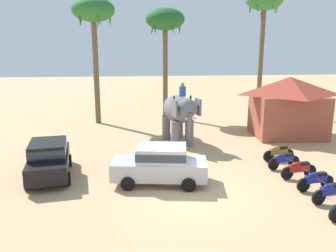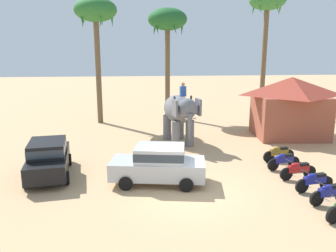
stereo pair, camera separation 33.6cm
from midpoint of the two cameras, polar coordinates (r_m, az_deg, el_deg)
ground_plane at (r=14.33m, az=2.59°, el=-10.98°), size 120.00×120.00×0.00m
car_sedan_foreground at (r=14.81m, az=-1.96°, el=-6.30°), size 4.31×2.34×1.70m
car_parked_far_side at (r=16.52m, az=-20.05°, el=-5.05°), size 2.32×4.31×1.70m
elephant_with_mahout at (r=20.73m, az=1.38°, el=2.35°), size 2.24×4.00×3.88m
motorcycle_second_in_row at (r=14.53m, az=25.32°, el=-9.96°), size 1.78×0.64×0.94m
motorcycle_mid_row at (r=15.46m, az=23.12°, el=-8.37°), size 1.79×0.60×0.94m
motorcycle_fourth_in_row at (r=16.53m, az=20.71°, el=-6.78°), size 1.80×0.55×0.94m
motorcycle_far_in_row at (r=17.60m, az=18.50°, el=-5.42°), size 1.78×0.64×0.94m
motorcycle_end_of_row at (r=18.73m, az=17.72°, el=-4.26°), size 1.79×0.58×0.94m
palm_tree_behind_elephant at (r=28.76m, az=-0.83°, el=17.03°), size 3.20×3.20×9.04m
palm_tree_near_hut at (r=32.34m, az=15.64°, el=19.04°), size 3.20×3.20×10.84m
palm_tree_left_of_road at (r=27.09m, az=-12.87°, el=17.93°), size 3.20×3.20×9.54m
roadside_hut at (r=23.89m, az=19.30°, el=3.37°), size 5.29×4.55×4.00m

